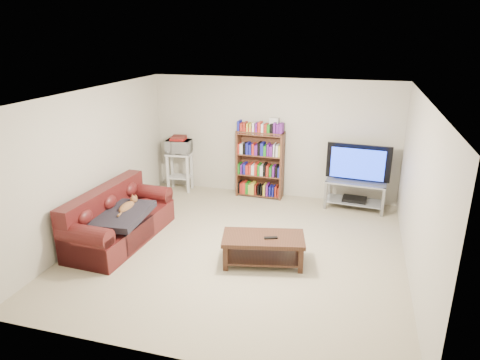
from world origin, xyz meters
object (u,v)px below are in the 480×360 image
(coffee_table, at_px, (263,245))
(tv_stand, at_px, (355,190))
(bookshelf, at_px, (260,163))
(sofa, at_px, (117,222))

(coffee_table, height_order, tv_stand, tv_stand)
(coffee_table, bearing_deg, bookshelf, 92.17)
(coffee_table, xyz_separation_m, bookshelf, (-0.67, 2.64, 0.41))
(bookshelf, bearing_deg, coffee_table, -74.16)
(coffee_table, xyz_separation_m, tv_stand, (1.24, 2.49, 0.07))
(coffee_table, relative_size, tv_stand, 1.12)
(sofa, xyz_separation_m, coffee_table, (2.46, -0.11, -0.01))
(sofa, xyz_separation_m, tv_stand, (3.70, 2.38, 0.07))
(tv_stand, bearing_deg, bookshelf, -179.70)
(sofa, height_order, tv_stand, sofa)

